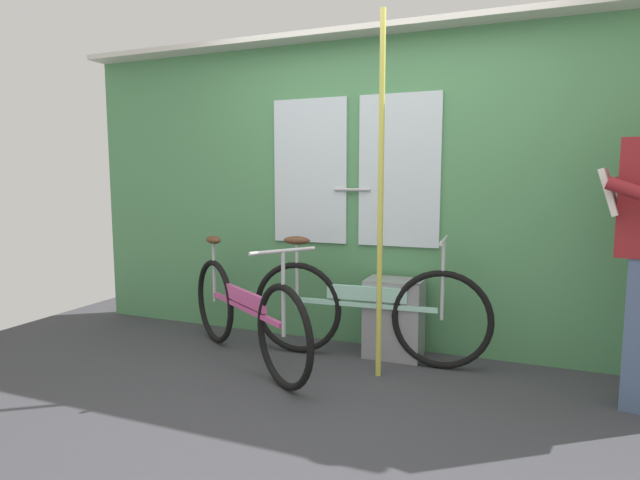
% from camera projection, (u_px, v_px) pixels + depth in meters
% --- Properties ---
extents(ground_plane, '(6.10, 4.19, 0.04)m').
position_uv_depth(ground_plane, '(315.00, 418.00, 2.79)').
color(ground_plane, '#38383D').
extents(train_door_wall, '(5.10, 0.28, 2.33)m').
position_uv_depth(train_door_wall, '(379.00, 186.00, 3.83)').
color(train_door_wall, '#4C8C56').
rests_on(train_door_wall, ground_plane).
extents(bicycle_near_door, '(1.45, 1.02, 0.86)m').
position_uv_depth(bicycle_near_door, '(244.00, 313.00, 3.56)').
color(bicycle_near_door, black).
rests_on(bicycle_near_door, ground_plane).
extents(bicycle_leaning_behind, '(1.71, 0.44, 0.88)m').
position_uv_depth(bicycle_leaning_behind, '(365.00, 310.00, 3.60)').
color(bicycle_leaning_behind, black).
rests_on(bicycle_leaning_behind, ground_plane).
extents(trash_bin_by_wall, '(0.40, 0.28, 0.56)m').
position_uv_depth(trash_bin_by_wall, '(394.00, 318.00, 3.68)').
color(trash_bin_by_wall, gray).
rests_on(trash_bin_by_wall, ground_plane).
extents(handrail_pole, '(0.04, 0.04, 2.29)m').
position_uv_depth(handrail_pole, '(381.00, 199.00, 3.21)').
color(handrail_pole, '#C6C14C').
rests_on(handrail_pole, ground_plane).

